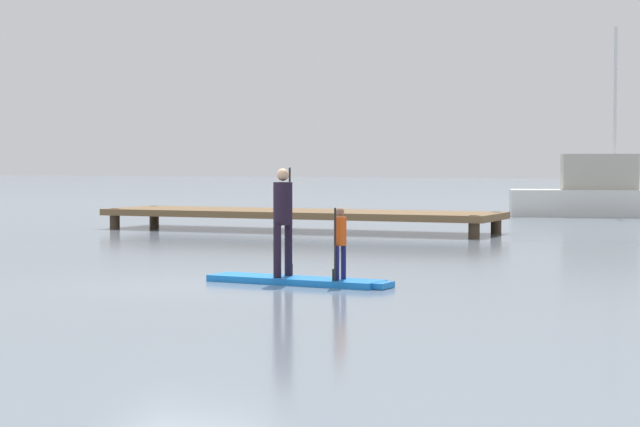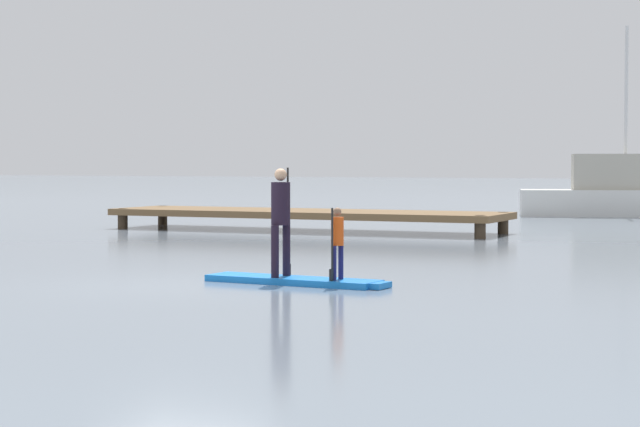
# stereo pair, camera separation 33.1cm
# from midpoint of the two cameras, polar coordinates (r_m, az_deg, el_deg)

# --- Properties ---
(ground_plane) EXTENTS (240.00, 240.00, 0.00)m
(ground_plane) POSITION_cam_midpoint_polar(r_m,az_deg,el_deg) (17.85, -7.02, -3.53)
(ground_plane) COLOR slate
(paddleboard_near) EXTENTS (3.05, 0.86, 0.10)m
(paddleboard_near) POSITION_cam_midpoint_polar(r_m,az_deg,el_deg) (17.91, -1.56, -3.33)
(paddleboard_near) COLOR blue
(paddleboard_near) RESTS_ON ground
(paddler_adult) EXTENTS (0.32, 0.53, 1.70)m
(paddler_adult) POSITION_cam_midpoint_polar(r_m,az_deg,el_deg) (17.99, -2.36, -0.05)
(paddler_adult) COLOR black
(paddler_adult) RESTS_ON paddleboard_near
(paddler_child_solo) EXTENTS (0.21, 0.39, 1.10)m
(paddler_child_solo) POSITION_cam_midpoint_polar(r_m,az_deg,el_deg) (17.51, 0.44, -1.28)
(paddler_child_solo) COLOR #19194C
(paddler_child_solo) RESTS_ON paddleboard_near
(fishing_boat_green_midground) EXTENTS (7.04, 3.53, 6.58)m
(fishing_boat_green_midground) POSITION_cam_midpoint_polar(r_m,az_deg,el_deg) (41.52, 13.73, 0.92)
(fishing_boat_green_midground) COLOR silver
(fishing_boat_green_midground) RESTS_ON ground
(floating_dock) EXTENTS (11.07, 2.71, 0.57)m
(floating_dock) POSITION_cam_midpoint_polar(r_m,az_deg,el_deg) (31.59, -1.35, -0.02)
(floating_dock) COLOR brown
(floating_dock) RESTS_ON ground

